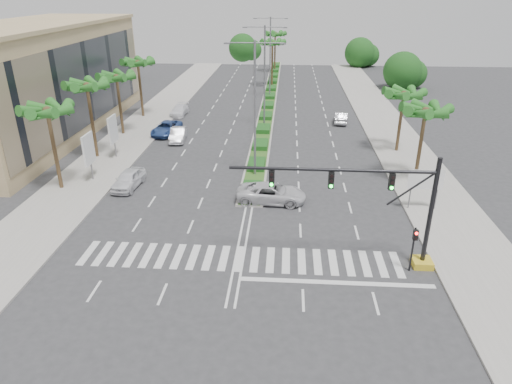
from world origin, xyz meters
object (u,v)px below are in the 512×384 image
car_crossing (271,193)px  car_parked_c (166,128)px  car_parked_d (180,110)px  car_parked_a (129,179)px  car_right (341,117)px  car_parked_b (178,134)px

car_crossing → car_parked_c: bearing=38.9°
car_parked_d → car_crossing: size_ratio=0.82×
car_parked_a → car_crossing: (12.49, -2.09, 0.01)m
car_right → car_parked_d: bearing=0.8°
car_parked_c → car_right: (21.09, 6.51, -0.02)m
car_parked_c → car_right: 22.07m
car_parked_c → car_crossing: 22.03m
car_crossing → car_right: 25.52m
car_parked_b → car_right: 21.08m
car_parked_b → car_crossing: size_ratio=0.80×
car_parked_c → car_parked_b: bearing=-43.0°
car_parked_a → car_right: car_parked_a is taller
car_parked_c → car_right: car_parked_c is taller
car_parked_d → car_crossing: car_crossing is taller
car_parked_a → car_right: (20.49, 22.15, -0.05)m
car_parked_b → car_parked_c: size_ratio=0.84×
car_parked_b → car_right: car_parked_b is taller
car_right → car_parked_c: bearing=24.2°
car_parked_b → car_crossing: 19.03m
car_crossing → car_right: (8.00, 24.23, -0.06)m
car_parked_b → car_crossing: bearing=-58.7°
car_parked_b → car_parked_d: (-2.38, 11.15, -0.07)m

